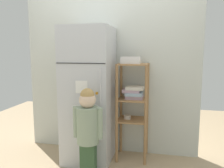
{
  "coord_description": "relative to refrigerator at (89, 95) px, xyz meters",
  "views": [
    {
      "loc": [
        0.68,
        -2.75,
        1.43
      ],
      "look_at": [
        0.09,
        0.02,
        1.01
      ],
      "focal_mm": 36.69,
      "sensor_mm": 36.0,
      "label": 1
    }
  ],
  "objects": [
    {
      "name": "fruit_bin",
      "position": [
        0.52,
        0.14,
        0.44
      ],
      "size": [
        0.24,
        0.19,
        0.08
      ],
      "color": "white",
      "rests_on": "pantry_shelf_unit"
    },
    {
      "name": "pantry_shelf_unit",
      "position": [
        0.56,
        0.12,
        -0.07
      ],
      "size": [
        0.4,
        0.35,
        1.27
      ],
      "color": "#9E7247",
      "rests_on": "ground"
    },
    {
      "name": "refrigerator",
      "position": [
        0.0,
        0.0,
        0.0
      ],
      "size": [
        0.6,
        0.64,
        1.73
      ],
      "color": "silver",
      "rests_on": "ground"
    },
    {
      "name": "child_standing",
      "position": [
        0.14,
        -0.47,
        -0.24
      ],
      "size": [
        0.33,
        0.25,
        1.03
      ],
      "color": "#345334",
      "rests_on": "ground"
    },
    {
      "name": "kitchen_wall_back",
      "position": [
        0.21,
        0.33,
        0.25
      ],
      "size": [
        2.42,
        0.03,
        2.23
      ],
      "primitive_type": "cube",
      "color": "silver",
      "rests_on": "ground"
    },
    {
      "name": "ground_plane",
      "position": [
        0.21,
        -0.02,
        -0.86
      ],
      "size": [
        6.0,
        6.0,
        0.0
      ],
      "primitive_type": "plane",
      "color": "tan"
    }
  ]
}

